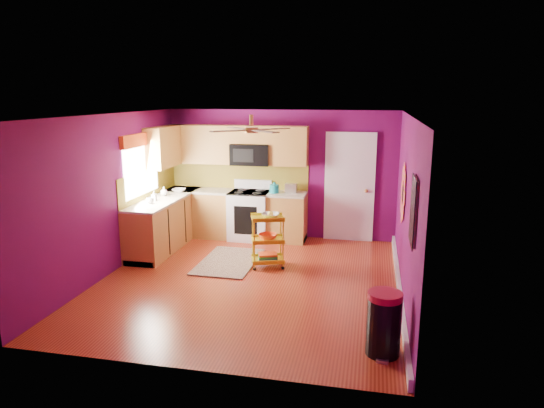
# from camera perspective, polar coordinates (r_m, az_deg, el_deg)

# --- Properties ---
(ground) EXTENTS (5.00, 5.00, 0.00)m
(ground) POSITION_cam_1_polar(r_m,az_deg,el_deg) (7.52, -2.65, -9.01)
(ground) COLOR maroon
(ground) RESTS_ON ground
(room_envelope) EXTENTS (4.54, 5.04, 2.52)m
(room_envelope) POSITION_cam_1_polar(r_m,az_deg,el_deg) (7.07, -2.57, 3.35)
(room_envelope) COLOR #5D0A4C
(room_envelope) RESTS_ON ground
(lower_cabinets) EXTENTS (2.81, 2.31, 0.94)m
(lower_cabinets) POSITION_cam_1_polar(r_m,az_deg,el_deg) (9.42, -7.87, -1.81)
(lower_cabinets) COLOR olive
(lower_cabinets) RESTS_ON ground
(electric_range) EXTENTS (0.76, 0.66, 1.13)m
(electric_range) POSITION_cam_1_polar(r_m,az_deg,el_deg) (9.50, -2.63, -1.25)
(electric_range) COLOR white
(electric_range) RESTS_ON ground
(upper_cabinetry) EXTENTS (2.80, 2.30, 1.26)m
(upper_cabinetry) POSITION_cam_1_polar(r_m,az_deg,el_deg) (9.47, -6.80, 6.71)
(upper_cabinetry) COLOR olive
(upper_cabinetry) RESTS_ON ground
(left_window) EXTENTS (0.08, 1.35, 1.08)m
(left_window) POSITION_cam_1_polar(r_m,az_deg,el_deg) (8.82, -15.17, 5.50)
(left_window) COLOR white
(left_window) RESTS_ON ground
(panel_door) EXTENTS (0.95, 0.11, 2.15)m
(panel_door) POSITION_cam_1_polar(r_m,az_deg,el_deg) (9.40, 9.10, 1.81)
(panel_door) COLOR white
(panel_door) RESTS_ON ground
(right_wall_art) EXTENTS (0.04, 2.74, 1.04)m
(right_wall_art) POSITION_cam_1_polar(r_m,az_deg,el_deg) (6.57, 15.61, 0.48)
(right_wall_art) COLOR black
(right_wall_art) RESTS_ON ground
(ceiling_fan) EXTENTS (1.01, 1.01, 0.26)m
(ceiling_fan) POSITION_cam_1_polar(r_m,az_deg,el_deg) (7.19, -2.44, 8.79)
(ceiling_fan) COLOR #BF8C3F
(ceiling_fan) RESTS_ON ground
(shag_rug) EXTENTS (0.93, 1.49, 0.02)m
(shag_rug) POSITION_cam_1_polar(r_m,az_deg,el_deg) (8.32, -5.12, -6.76)
(shag_rug) COLOR black
(shag_rug) RESTS_ON ground
(rolling_cart) EXTENTS (0.61, 0.52, 0.94)m
(rolling_cart) POSITION_cam_1_polar(r_m,az_deg,el_deg) (7.94, -0.45, -4.08)
(rolling_cart) COLOR gold
(rolling_cart) RESTS_ON ground
(trash_can) EXTENTS (0.43, 0.44, 0.72)m
(trash_can) POSITION_cam_1_polar(r_m,az_deg,el_deg) (5.56, 13.01, -13.54)
(trash_can) COLOR black
(trash_can) RESTS_ON ground
(teal_kettle) EXTENTS (0.18, 0.18, 0.21)m
(teal_kettle) POSITION_cam_1_polar(r_m,az_deg,el_deg) (9.27, 0.27, 1.82)
(teal_kettle) COLOR teal
(teal_kettle) RESTS_ON lower_cabinets
(toaster) EXTENTS (0.22, 0.15, 0.18)m
(toaster) POSITION_cam_1_polar(r_m,az_deg,el_deg) (9.30, 2.25, 1.88)
(toaster) COLOR beige
(toaster) RESTS_ON lower_cabinets
(soap_bottle_a) EXTENTS (0.08, 0.08, 0.17)m
(soap_bottle_a) POSITION_cam_1_polar(r_m,az_deg,el_deg) (8.84, -13.71, 0.93)
(soap_bottle_a) COLOR #EA3F72
(soap_bottle_a) RESTS_ON lower_cabinets
(soap_bottle_b) EXTENTS (0.13, 0.13, 0.17)m
(soap_bottle_b) POSITION_cam_1_polar(r_m,az_deg,el_deg) (9.25, -12.60, 1.49)
(soap_bottle_b) COLOR white
(soap_bottle_b) RESTS_ON lower_cabinets
(counter_dish) EXTENTS (0.25, 0.25, 0.06)m
(counter_dish) POSITION_cam_1_polar(r_m,az_deg,el_deg) (9.54, -10.89, 1.59)
(counter_dish) COLOR white
(counter_dish) RESTS_ON lower_cabinets
(counter_cup) EXTENTS (0.13, 0.13, 0.10)m
(counter_cup) POSITION_cam_1_polar(r_m,az_deg,el_deg) (8.65, -14.14, 0.40)
(counter_cup) COLOR white
(counter_cup) RESTS_ON lower_cabinets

